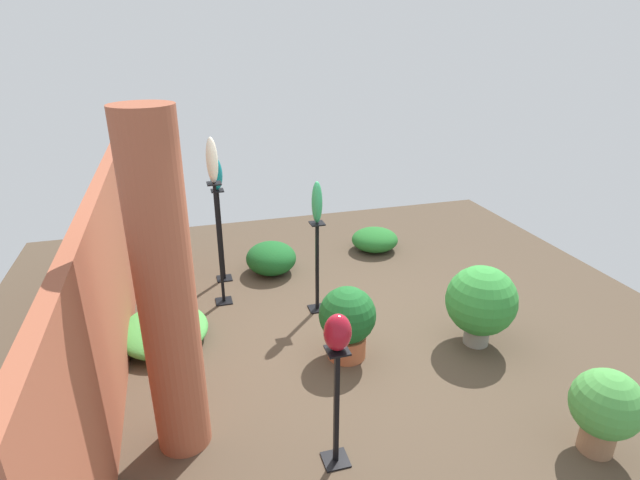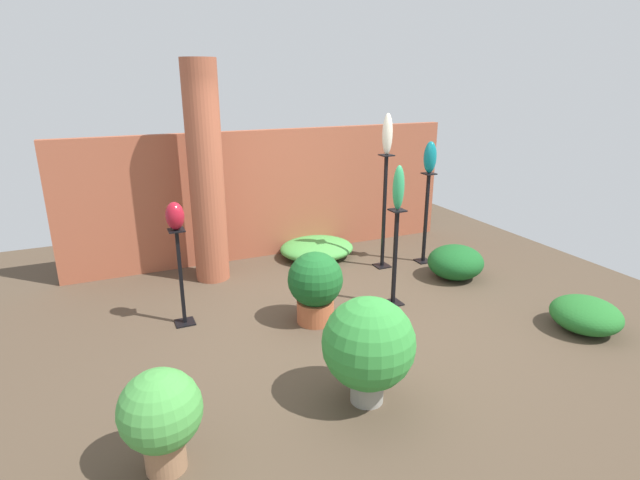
# 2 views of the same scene
# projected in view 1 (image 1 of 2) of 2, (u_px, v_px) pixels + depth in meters

# --- Properties ---
(ground_plane) EXTENTS (8.00, 8.00, 0.00)m
(ground_plane) POSITION_uv_depth(u_px,v_px,m) (345.00, 340.00, 5.44)
(ground_plane) COLOR #4C3D2D
(brick_wall_back) EXTENTS (5.60, 0.12, 1.80)m
(brick_wall_back) POSITION_uv_depth(u_px,v_px,m) (106.00, 297.00, 4.50)
(brick_wall_back) COLOR #9E5138
(brick_wall_back) RESTS_ON ground
(brick_pillar) EXTENTS (0.42, 0.42, 2.70)m
(brick_pillar) POSITION_uv_depth(u_px,v_px,m) (166.00, 296.00, 3.60)
(brick_pillar) COLOR #9E5138
(brick_pillar) RESTS_ON ground
(pedestal_ivory) EXTENTS (0.20, 0.20, 1.54)m
(pedestal_ivory) POSITION_uv_depth(u_px,v_px,m) (220.00, 249.00, 5.94)
(pedestal_ivory) COLOR black
(pedestal_ivory) RESTS_ON ground
(pedestal_jade) EXTENTS (0.20, 0.20, 1.12)m
(pedestal_jade) POSITION_uv_depth(u_px,v_px,m) (317.00, 271.00, 5.86)
(pedestal_jade) COLOR black
(pedestal_jade) RESTS_ON ground
(pedestal_teal) EXTENTS (0.20, 0.20, 1.26)m
(pedestal_teal) POSITION_uv_depth(u_px,v_px,m) (221.00, 240.00, 6.57)
(pedestal_teal) COLOR black
(pedestal_teal) RESTS_ON ground
(pedestal_ruby) EXTENTS (0.20, 0.20, 1.04)m
(pedestal_ruby) POSITION_uv_depth(u_px,v_px,m) (336.00, 413.00, 3.73)
(pedestal_ruby) COLOR black
(pedestal_ruby) RESTS_ON ground
(art_vase_ivory) EXTENTS (0.13, 0.13, 0.52)m
(art_vase_ivory) POSITION_uv_depth(u_px,v_px,m) (212.00, 160.00, 5.53)
(art_vase_ivory) COLOR beige
(art_vase_ivory) RESTS_ON pedestal_ivory
(art_vase_jade) EXTENTS (0.13, 0.12, 0.48)m
(art_vase_jade) POSITION_uv_depth(u_px,v_px,m) (317.00, 202.00, 5.53)
(art_vase_jade) COLOR #2D9356
(art_vase_jade) RESTS_ON pedestal_jade
(art_vase_teal) EXTENTS (0.17, 0.16, 0.42)m
(art_vase_teal) POSITION_uv_depth(u_px,v_px,m) (216.00, 174.00, 6.23)
(art_vase_teal) COLOR #0F727A
(art_vase_teal) RESTS_ON pedestal_teal
(art_vase_ruby) EXTENTS (0.18, 0.20, 0.28)m
(art_vase_ruby) POSITION_uv_depth(u_px,v_px,m) (338.00, 332.00, 3.46)
(art_vase_ruby) COLOR maroon
(art_vase_ruby) RESTS_ON pedestal_ruby
(potted_plant_walkway_edge) EXTENTS (0.58, 0.58, 0.78)m
(potted_plant_walkway_edge) POSITION_uv_depth(u_px,v_px,m) (347.00, 320.00, 5.02)
(potted_plant_walkway_edge) COLOR #B25B38
(potted_plant_walkway_edge) RESTS_ON ground
(potted_plant_near_pillar) EXTENTS (0.54, 0.54, 0.73)m
(potted_plant_near_pillar) POSITION_uv_depth(u_px,v_px,m) (606.00, 407.00, 3.86)
(potted_plant_near_pillar) COLOR #936B4C
(potted_plant_near_pillar) RESTS_ON ground
(potted_plant_back_center) EXTENTS (0.74, 0.74, 0.89)m
(potted_plant_back_center) POSITION_uv_depth(u_px,v_px,m) (481.00, 302.00, 5.21)
(potted_plant_back_center) COLOR gray
(potted_plant_back_center) RESTS_ON ground
(foliage_bed_east) EXTENTS (1.07, 0.94, 0.26)m
(foliage_bed_east) POSITION_uv_depth(u_px,v_px,m) (164.00, 330.00, 5.39)
(foliage_bed_east) COLOR #479942
(foliage_bed_east) RESTS_ON ground
(foliage_bed_west) EXTENTS (0.68, 0.71, 0.34)m
(foliage_bed_west) POSITION_uv_depth(u_px,v_px,m) (375.00, 240.00, 7.64)
(foliage_bed_west) COLOR #236B28
(foliage_bed_west) RESTS_ON ground
(foliage_bed_center) EXTENTS (0.72, 0.69, 0.43)m
(foliage_bed_center) POSITION_uv_depth(u_px,v_px,m) (271.00, 258.00, 6.90)
(foliage_bed_center) COLOR #195923
(foliage_bed_center) RESTS_ON ground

